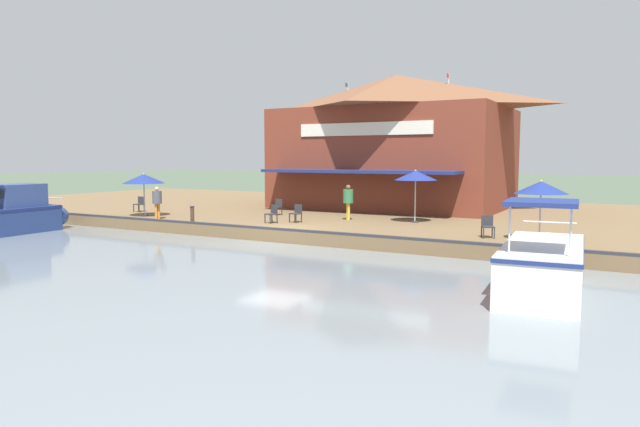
% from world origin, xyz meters
% --- Properties ---
extents(ground_plane, '(220.00, 220.00, 0.00)m').
position_xyz_m(ground_plane, '(0.00, 0.00, 0.00)').
color(ground_plane, '#4C5B47').
extents(quay_deck, '(22.00, 56.00, 0.60)m').
position_xyz_m(quay_deck, '(-11.00, 0.00, 0.30)').
color(quay_deck, brown).
rests_on(quay_deck, ground).
extents(quay_edge_fender, '(0.20, 50.40, 0.10)m').
position_xyz_m(quay_edge_fender, '(-0.10, 0.00, 0.65)').
color(quay_edge_fender, '#2D2D33').
rests_on(quay_edge_fender, quay_deck).
extents(waterfront_restaurant, '(11.32, 13.75, 8.05)m').
position_xyz_m(waterfront_restaurant, '(-13.29, 0.06, 4.70)').
color(waterfront_restaurant, brown).
rests_on(waterfront_restaurant, quay_deck).
extents(patio_umbrella_by_entrance, '(1.99, 1.99, 2.48)m').
position_xyz_m(patio_umbrella_by_entrance, '(-5.66, 4.14, 2.81)').
color(patio_umbrella_by_entrance, '#B7B7B7').
rests_on(patio_umbrella_by_entrance, quay_deck).
extents(patio_umbrella_mid_patio_left, '(2.14, 2.14, 2.23)m').
position_xyz_m(patio_umbrella_mid_patio_left, '(-1.49, -9.10, 2.55)').
color(patio_umbrella_mid_patio_left, '#B7B7B7').
rests_on(patio_umbrella_mid_patio_left, quay_deck).
extents(patio_umbrella_mid_patio_right, '(1.88, 1.88, 2.23)m').
position_xyz_m(patio_umbrella_mid_patio_right, '(-2.13, 10.17, 2.56)').
color(patio_umbrella_mid_patio_right, '#B7B7B7').
rests_on(patio_umbrella_mid_patio_right, quay_deck).
extents(cafe_chair_mid_patio, '(0.49, 0.49, 0.85)m').
position_xyz_m(cafe_chair_mid_patio, '(-5.41, -3.44, 1.08)').
color(cafe_chair_mid_patio, '#2D2D33').
rests_on(cafe_chair_mid_patio, quay_deck).
extents(cafe_chair_far_corner_seat, '(0.58, 0.58, 0.85)m').
position_xyz_m(cafe_chair_far_corner_seat, '(-2.10, 8.32, 1.08)').
color(cafe_chair_far_corner_seat, '#2D2D33').
rests_on(cafe_chair_far_corner_seat, quay_deck).
extents(cafe_chair_facing_river, '(0.50, 0.50, 0.85)m').
position_xyz_m(cafe_chair_facing_river, '(-2.92, -0.72, 1.08)').
color(cafe_chair_facing_river, '#2D2D33').
rests_on(cafe_chair_facing_river, quay_deck).
extents(cafe_chair_under_first_umbrella, '(0.56, 0.56, 0.85)m').
position_xyz_m(cafe_chair_under_first_umbrella, '(-2.14, -1.57, 1.08)').
color(cafe_chair_under_first_umbrella, '#2D2D33').
rests_on(cafe_chair_under_first_umbrella, quay_deck).
extents(cafe_chair_back_row_seat, '(0.48, 0.48, 0.85)m').
position_xyz_m(cafe_chair_back_row_seat, '(-3.16, -11.23, 1.08)').
color(cafe_chair_back_row_seat, '#2D2D33').
rests_on(cafe_chair_back_row_seat, quay_deck).
extents(person_at_quay_edge, '(0.46, 0.46, 1.61)m').
position_xyz_m(person_at_quay_edge, '(-0.76, -7.46, 1.60)').
color(person_at_quay_edge, orange).
rests_on(person_at_quay_edge, quay_deck).
extents(person_near_entrance, '(0.49, 0.49, 1.73)m').
position_xyz_m(person_near_entrance, '(-4.99, 0.96, 1.69)').
color(person_near_entrance, gold).
rests_on(person_near_entrance, quay_deck).
extents(motorboat_outer_channel, '(6.15, 2.34, 2.54)m').
position_xyz_m(motorboat_outer_channel, '(3.43, 11.09, 0.79)').
color(motorboat_outer_channel, white).
rests_on(motorboat_outer_channel, river_water).
extents(motorboat_far_downstream, '(6.26, 2.20, 2.32)m').
position_xyz_m(motorboat_far_downstream, '(3.57, -12.43, 0.94)').
color(motorboat_far_downstream, navy).
rests_on(motorboat_far_downstream, river_water).
extents(mooring_post, '(0.22, 0.22, 0.79)m').
position_xyz_m(mooring_post, '(-0.35, -4.84, 1.01)').
color(mooring_post, '#473323').
rests_on(mooring_post, quay_deck).
extents(tree_behind_restaurant, '(3.41, 3.25, 6.73)m').
position_xyz_m(tree_behind_restaurant, '(-19.81, 1.06, 5.59)').
color(tree_behind_restaurant, brown).
rests_on(tree_behind_restaurant, quay_deck).
extents(tree_upstream_bank, '(4.64, 4.42, 7.61)m').
position_xyz_m(tree_upstream_bank, '(-17.88, 2.57, 5.88)').
color(tree_upstream_bank, brown).
rests_on(tree_upstream_bank, quay_deck).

